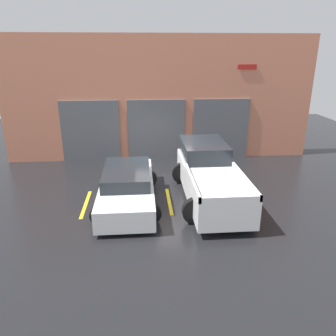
% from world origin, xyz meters
% --- Properties ---
extents(ground_plane, '(28.00, 28.00, 0.00)m').
position_xyz_m(ground_plane, '(0.00, 0.00, 0.00)').
color(ground_plane, black).
extents(shophouse_building, '(14.86, 0.68, 5.88)m').
position_xyz_m(shophouse_building, '(-0.01, 3.29, 2.89)').
color(shophouse_building, '#D17A5B').
rests_on(shophouse_building, ground).
extents(pickup_truck, '(2.46, 5.37, 1.79)m').
position_xyz_m(pickup_truck, '(1.49, -1.66, 0.85)').
color(pickup_truck, white).
rests_on(pickup_truck, ground).
extents(sedan_white, '(2.25, 4.78, 1.27)m').
position_xyz_m(sedan_white, '(-1.49, -1.92, 0.61)').
color(sedan_white, white).
rests_on(sedan_white, ground).
extents(parking_stripe_far_left, '(0.12, 2.20, 0.01)m').
position_xyz_m(parking_stripe_far_left, '(-2.98, -1.94, 0.00)').
color(parking_stripe_far_left, gold).
rests_on(parking_stripe_far_left, ground).
extents(parking_stripe_left, '(0.12, 2.20, 0.01)m').
position_xyz_m(parking_stripe_left, '(0.00, -1.94, 0.00)').
color(parking_stripe_left, gold).
rests_on(parking_stripe_left, ground).
extents(parking_stripe_centre, '(0.12, 2.20, 0.01)m').
position_xyz_m(parking_stripe_centre, '(2.98, -1.94, 0.00)').
color(parking_stripe_centre, gold).
rests_on(parking_stripe_centre, ground).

